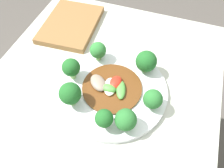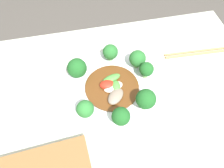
# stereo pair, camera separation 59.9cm
# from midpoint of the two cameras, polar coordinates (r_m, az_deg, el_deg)

# --- Properties ---
(ground_plane) EXTENTS (8.00, 8.00, 0.00)m
(ground_plane) POSITION_cam_midpoint_polar(r_m,az_deg,el_deg) (1.28, -4.55, -30.86)
(ground_plane) COLOR #4C4742
(table) EXTENTS (0.85, 0.65, 0.75)m
(table) POSITION_cam_midpoint_polar(r_m,az_deg,el_deg) (0.91, -6.34, -29.63)
(table) COLOR #B7BCAD
(table) RESTS_ON ground_plane
(plate) EXTENTS (0.30, 0.30, 0.02)m
(plate) POSITION_cam_midpoint_polar(r_m,az_deg,el_deg) (0.55, -16.36, -23.13)
(plate) COLOR silver
(plate) RESTS_ON table
(broccoli_southeast) EXTENTS (0.06, 0.06, 0.07)m
(broccoli_southeast) POSITION_cam_midpoint_polar(r_m,az_deg,el_deg) (0.55, -27.42, -16.00)
(broccoli_southeast) COLOR #7AAD5B
(broccoli_southeast) RESTS_ON plate
(broccoli_northeast) EXTENTS (0.05, 0.05, 0.06)m
(broccoli_northeast) POSITION_cam_midpoint_polar(r_m,az_deg,el_deg) (0.52, -28.04, -30.48)
(broccoli_northeast) COLOR #70A356
(broccoli_northeast) RESTS_ON plate
(broccoli_south) EXTENTS (0.05, 0.05, 0.06)m
(broccoli_south) POSITION_cam_midpoint_polar(r_m,az_deg,el_deg) (0.54, -16.00, -10.58)
(broccoli_south) COLOR #70A356
(broccoli_south) RESTS_ON plate
(broccoli_north) EXTENTS (0.05, 0.05, 0.07)m
(broccoli_north) POSITION_cam_midpoint_polar(r_m,az_deg,el_deg) (0.49, -17.33, -35.25)
(broccoli_north) COLOR #89B76B
(broccoli_north) RESTS_ON plate
(broccoli_northwest) EXTENTS (0.06, 0.06, 0.07)m
(broccoli_northwest) POSITION_cam_midpoint_polar(r_m,az_deg,el_deg) (0.48, -7.24, -30.34)
(broccoli_northwest) COLOR #89B76B
(broccoli_northwest) RESTS_ON plate
(broccoli_west) EXTENTS (0.04, 0.04, 0.06)m
(broccoli_west) POSITION_cam_midpoint_polar(r_m,az_deg,el_deg) (0.50, -4.92, -18.43)
(broccoli_west) COLOR #89B76B
(broccoli_west) RESTS_ON plate
(broccoli_southwest) EXTENTS (0.05, 0.05, 0.06)m
(broccoli_southwest) POSITION_cam_midpoint_polar(r_m,az_deg,el_deg) (0.51, -7.35, -13.76)
(broccoli_southwest) COLOR #7AAD5B
(broccoli_southwest) RESTS_ON plate
(stirfry_center) EXTENTS (0.16, 0.16, 0.02)m
(stirfry_center) POSITION_cam_midpoint_polar(r_m,az_deg,el_deg) (0.53, -16.71, -23.12)
(stirfry_center) COLOR #5B3314
(stirfry_center) RESTS_ON plate
(chopsticks) EXTENTS (0.25, 0.03, 0.01)m
(chopsticks) POSITION_cam_midpoint_polar(r_m,az_deg,el_deg) (0.60, 15.40, -8.78)
(chopsticks) COLOR #AD7F4C
(chopsticks) RESTS_ON table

